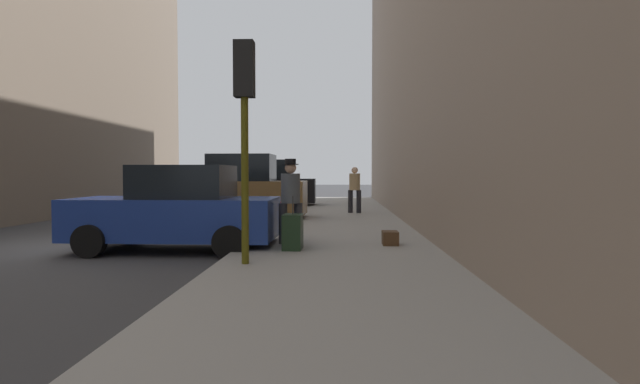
% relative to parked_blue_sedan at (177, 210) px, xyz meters
% --- Properties ---
extents(ground_plane, '(120.00, 120.00, 0.00)m').
position_rel_parked_blue_sedan_xyz_m(ground_plane, '(-2.65, 0.51, -0.85)').
color(ground_plane, '#38383A').
extents(sidewalk, '(4.00, 40.00, 0.15)m').
position_rel_parked_blue_sedan_xyz_m(sidewalk, '(3.35, 0.51, -0.77)').
color(sidewalk, gray).
rests_on(sidewalk, ground_plane).
extents(parked_blue_sedan, '(4.23, 2.11, 1.79)m').
position_rel_parked_blue_sedan_xyz_m(parked_blue_sedan, '(0.00, 0.00, 0.00)').
color(parked_blue_sedan, navy).
rests_on(parked_blue_sedan, ground_plane).
extents(parked_bronze_suv, '(4.63, 2.12, 2.25)m').
position_rel_parked_blue_sedan_xyz_m(parked_bronze_suv, '(-0.00, 6.19, 0.18)').
color(parked_bronze_suv, brown).
rests_on(parked_bronze_suv, ground_plane).
extents(parked_black_suv, '(4.64, 2.14, 2.25)m').
position_rel_parked_blue_sedan_xyz_m(parked_black_suv, '(-0.00, 12.99, 0.18)').
color(parked_black_suv, black).
rests_on(parked_black_suv, ground_plane).
extents(fire_hydrant, '(0.42, 0.22, 0.70)m').
position_rel_parked_blue_sedan_xyz_m(fire_hydrant, '(1.80, 3.20, -0.35)').
color(fire_hydrant, red).
rests_on(fire_hydrant, sidewalk).
extents(traffic_light, '(0.32, 0.32, 3.60)m').
position_rel_parked_blue_sedan_xyz_m(traffic_light, '(1.85, -2.21, 1.91)').
color(traffic_light, '#514C0F').
rests_on(traffic_light, sidewalk).
extents(pedestrian_with_beanie, '(0.53, 0.47, 1.78)m').
position_rel_parked_blue_sedan_xyz_m(pedestrian_with_beanie, '(2.36, 0.14, 0.29)').
color(pedestrian_with_beanie, '#333338').
rests_on(pedestrian_with_beanie, sidewalk).
extents(pedestrian_in_tan_coat, '(0.53, 0.49, 1.71)m').
position_rel_parked_blue_sedan_xyz_m(pedestrian_in_tan_coat, '(3.95, 8.29, 0.26)').
color(pedestrian_in_tan_coat, black).
rests_on(pedestrian_in_tan_coat, sidewalk).
extents(rolling_suitcase, '(0.37, 0.57, 1.04)m').
position_rel_parked_blue_sedan_xyz_m(rolling_suitcase, '(2.48, -0.65, -0.36)').
color(rolling_suitcase, black).
rests_on(rolling_suitcase, sidewalk).
extents(duffel_bag, '(0.32, 0.44, 0.28)m').
position_rel_parked_blue_sedan_xyz_m(duffel_bag, '(4.43, 0.04, -0.56)').
color(duffel_bag, '#472D19').
rests_on(duffel_bag, sidewalk).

